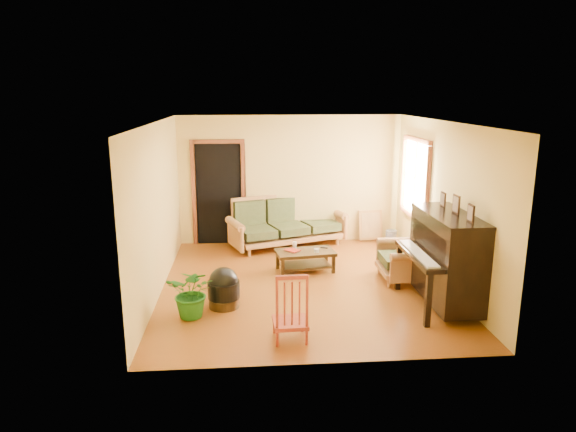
{
  "coord_description": "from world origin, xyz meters",
  "views": [
    {
      "loc": [
        -0.88,
        -7.78,
        3.04
      ],
      "look_at": [
        -0.23,
        0.2,
        1.1
      ],
      "focal_mm": 32.0,
      "sensor_mm": 36.0,
      "label": 1
    }
  ],
  "objects": [
    {
      "name": "piano",
      "position": [
        1.98,
        -0.99,
        0.69
      ],
      "size": [
        0.92,
        1.56,
        1.38
      ],
      "primitive_type": "cube",
      "rotation": [
        0.0,
        0.0,
        0.0
      ],
      "color": "black",
      "rests_on": "floor"
    },
    {
      "name": "floor",
      "position": [
        0.0,
        0.0,
        0.0
      ],
      "size": [
        5.0,
        5.0,
        0.0
      ],
      "primitive_type": "plane",
      "color": "#63300D",
      "rests_on": "ground"
    },
    {
      "name": "leaning_frame",
      "position": [
        1.68,
        2.42,
        0.33
      ],
      "size": [
        0.51,
        0.17,
        0.67
      ],
      "primitive_type": "cube",
      "rotation": [
        0.0,
        0.0,
        0.12
      ],
      "color": "#B17E3B",
      "rests_on": "floor"
    },
    {
      "name": "book",
      "position": [
        -0.18,
        0.6,
        0.38
      ],
      "size": [
        0.3,
        0.31,
        0.02
      ],
      "primitive_type": "imported",
      "rotation": [
        0.0,
        0.0,
        0.71
      ],
      "color": "maroon",
      "rests_on": "coffee_table"
    },
    {
      "name": "armchair",
      "position": [
        1.67,
        0.07,
        0.45
      ],
      "size": [
        0.87,
        0.91,
        0.91
      ],
      "primitive_type": "cube",
      "rotation": [
        0.0,
        0.0,
        -0.0
      ],
      "color": "#9F6A3A",
      "rests_on": "floor"
    },
    {
      "name": "ceramic_crock",
      "position": [
        2.06,
        2.16,
        0.14
      ],
      "size": [
        0.26,
        0.26,
        0.28
      ],
      "primitive_type": "cylinder",
      "rotation": [
        0.0,
        0.0,
        -0.18
      ],
      "color": "#3651A2",
      "rests_on": "floor"
    },
    {
      "name": "footstool",
      "position": [
        -1.24,
        -0.79,
        0.22
      ],
      "size": [
        0.6,
        0.6,
        0.44
      ],
      "primitive_type": "cylinder",
      "rotation": [
        0.0,
        0.0,
        0.36
      ],
      "color": "black",
      "rests_on": "floor"
    },
    {
      "name": "potted_plant",
      "position": [
        -1.65,
        -1.1,
        0.36
      ],
      "size": [
        0.77,
        0.71,
        0.73
      ],
      "primitive_type": "imported",
      "rotation": [
        0.0,
        0.0,
        -0.25
      ],
      "color": "#1B5E1A",
      "rests_on": "floor"
    },
    {
      "name": "doorway",
      "position": [
        -1.45,
        2.48,
        1.02
      ],
      "size": [
        1.08,
        0.16,
        2.05
      ],
      "primitive_type": "cube",
      "color": "black",
      "rests_on": "floor"
    },
    {
      "name": "window",
      "position": [
        2.21,
        1.3,
        1.5
      ],
      "size": [
        0.12,
        1.36,
        1.46
      ],
      "primitive_type": "cube",
      "color": "white",
      "rests_on": "right_wall"
    },
    {
      "name": "sofa",
      "position": [
        -0.07,
        2.17,
        0.5
      ],
      "size": [
        2.51,
        1.69,
        0.99
      ],
      "primitive_type": "cube",
      "rotation": [
        0.0,
        0.0,
        0.34
      ],
      "color": "#9F6A3A",
      "rests_on": "floor"
    },
    {
      "name": "coffee_table",
      "position": [
        0.1,
        0.64,
        0.18
      ],
      "size": [
        1.06,
        0.67,
        0.36
      ],
      "primitive_type": "cube",
      "rotation": [
        0.0,
        0.0,
        0.13
      ],
      "color": "black",
      "rests_on": "floor"
    },
    {
      "name": "remote",
      "position": [
        0.45,
        0.79,
        0.37
      ],
      "size": [
        0.14,
        0.08,
        0.01
      ],
      "primitive_type": "cube",
      "rotation": [
        0.0,
        0.0,
        -0.31
      ],
      "color": "black",
      "rests_on": "coffee_table"
    },
    {
      "name": "candle",
      "position": [
        -0.06,
        0.82,
        0.42
      ],
      "size": [
        0.08,
        0.08,
        0.12
      ],
      "primitive_type": "cylinder",
      "rotation": [
        0.0,
        0.0,
        0.11
      ],
      "color": "silver",
      "rests_on": "coffee_table"
    },
    {
      "name": "red_chair",
      "position": [
        -0.37,
        -1.87,
        0.46
      ],
      "size": [
        0.44,
        0.48,
        0.91
      ],
      "primitive_type": "cube",
      "rotation": [
        0.0,
        0.0,
        0.04
      ],
      "color": "maroon",
      "rests_on": "floor"
    },
    {
      "name": "glass_jar",
      "position": [
        0.29,
        0.56,
        0.39
      ],
      "size": [
        0.12,
        0.12,
        0.06
      ],
      "primitive_type": "cylinder",
      "rotation": [
        0.0,
        0.0,
        0.43
      ],
      "color": "silver",
      "rests_on": "coffee_table"
    }
  ]
}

